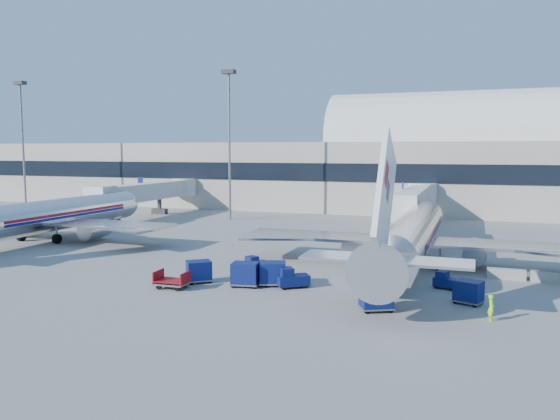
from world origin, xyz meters
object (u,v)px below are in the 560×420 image
at_px(barrier_near, 506,274).
at_px(tug_right, 447,281).
at_px(tug_left, 255,265).
at_px(cart_train_a, 273,273).
at_px(airliner_mid, 44,216).
at_px(tug_lead, 292,278).
at_px(jetbridge_near, 415,199).
at_px(mast_far_west, 22,126).
at_px(mast_west, 229,123).
at_px(barrier_mid, 551,277).
at_px(cart_solo_far, 468,291).
at_px(ramp_worker, 491,308).
at_px(cart_train_c, 199,271).
at_px(cart_train_b, 245,274).
at_px(cart_open_red, 172,282).
at_px(cart_solo_near, 376,296).
at_px(airliner_main, 411,235).
at_px(jetbridge_mid, 152,191).

distance_m(barrier_near, tug_right, 6.59).
distance_m(tug_left, cart_train_a, 5.12).
distance_m(airliner_mid, tug_lead, 36.03).
xyz_separation_m(jetbridge_near, mast_far_west, (-67.60, -0.81, 10.86)).
height_order(mast_far_west, tug_lead, mast_far_west).
bearing_deg(barrier_near, tug_lead, -151.56).
xyz_separation_m(mast_west, barrier_near, (38.00, -28.00, -14.34)).
relative_size(mast_west, barrier_mid, 7.53).
relative_size(barrier_mid, cart_train_a, 1.18).
relative_size(cart_solo_far, ramp_worker, 1.35).
height_order(jetbridge_near, ramp_worker, jetbridge_near).
xyz_separation_m(cart_train_c, cart_solo_far, (20.48, 0.83, -0.07)).
xyz_separation_m(cart_train_b, cart_open_red, (-5.07, -2.42, -0.53)).
height_order(cart_train_a, ramp_worker, cart_train_a).
relative_size(mast_west, cart_train_a, 8.88).
xyz_separation_m(airliner_mid, cart_train_b, (30.70, -11.92, -1.92)).
xyz_separation_m(cart_train_a, cart_solo_near, (8.79, -4.00, -0.01)).
relative_size(airliner_mid, mast_far_west, 1.65).
bearing_deg(jetbridge_near, barrier_near, -70.15).
distance_m(barrier_near, ramp_worker, 12.32).
bearing_deg(mast_far_west, cart_solo_far, -26.00).
bearing_deg(cart_solo_far, barrier_mid, 75.21).
height_order(cart_solo_far, cart_open_red, cart_solo_far).
relative_size(mast_far_west, cart_solo_far, 10.10).
distance_m(mast_west, tug_left, 39.44).
bearing_deg(tug_lead, tug_left, 102.04).
bearing_deg(tug_lead, tug_right, -18.59).
relative_size(cart_train_a, ramp_worker, 1.54).
distance_m(airliner_main, jetbridge_near, 26.43).
relative_size(cart_train_a, cart_train_b, 1.07).
bearing_deg(cart_solo_far, tug_left, -172.92).
height_order(barrier_near, cart_solo_far, cart_solo_far).
relative_size(jetbridge_mid, cart_train_b, 11.56).
bearing_deg(mast_west, cart_train_b, -63.45).
bearing_deg(cart_train_b, barrier_mid, 13.05).
relative_size(airliner_mid, jetbridge_near, 1.35).
distance_m(barrier_mid, cart_train_c, 28.27).
distance_m(tug_right, cart_train_b, 15.53).
bearing_deg(barrier_mid, tug_lead, -155.87).
distance_m(mast_west, cart_open_red, 44.48).
bearing_deg(tug_left, barrier_mid, -48.43).
bearing_deg(ramp_worker, tug_left, 59.86).
bearing_deg(cart_open_red, tug_right, 17.10).
distance_m(cart_train_a, cart_solo_far, 14.53).
relative_size(tug_left, cart_solo_far, 1.10).
bearing_deg(airliner_main, cart_train_b, -133.46).
height_order(mast_far_west, ramp_worker, mast_far_west).
relative_size(mast_far_west, cart_solo_near, 8.66).
height_order(jetbridge_mid, cart_train_b, jetbridge_mid).
bearing_deg(cart_solo_near, cart_train_c, 141.98).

